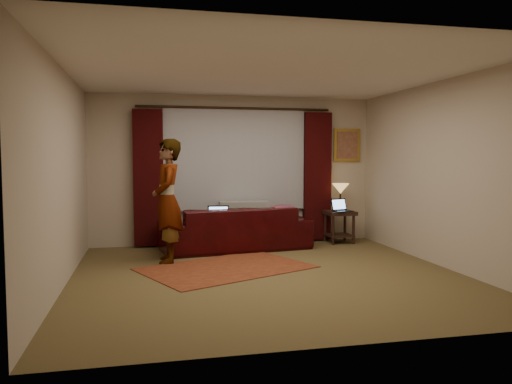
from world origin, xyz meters
TOP-DOWN VIEW (x-y plane):
  - floor at (0.00, 0.00)m, footprint 5.00×5.00m
  - ceiling at (0.00, 0.00)m, footprint 5.00×5.00m
  - wall_back at (0.00, 2.50)m, footprint 5.00×0.02m
  - wall_front at (0.00, -2.50)m, footprint 5.00×0.02m
  - wall_left at (-2.50, 0.00)m, footprint 0.02×5.00m
  - wall_right at (2.50, 0.00)m, footprint 0.02×5.00m
  - sheer_curtain at (0.00, 2.44)m, footprint 2.50×0.05m
  - drape_left at (-1.50, 2.39)m, footprint 0.50×0.14m
  - drape_right at (1.50, 2.39)m, footprint 0.50×0.14m
  - curtain_rod at (0.00, 2.39)m, footprint 0.04×0.04m
  - picture_frame at (2.10, 2.47)m, footprint 0.50×0.04m
  - sofa at (-0.10, 1.89)m, footprint 2.56×1.37m
  - throw_blanket at (0.10, 2.17)m, footprint 0.86×0.41m
  - clothing_pile at (0.71, 1.84)m, footprint 0.63×0.53m
  - laptop_sofa at (-0.41, 1.64)m, footprint 0.37×0.40m
  - area_rug at (-0.47, 0.51)m, footprint 2.60×2.24m
  - end_table at (1.82, 2.11)m, footprint 0.50×0.50m
  - tiffany_lamp at (1.87, 2.17)m, footprint 0.34×0.34m
  - laptop_table at (1.83, 1.96)m, footprint 0.40×0.42m
  - person at (-1.24, 1.10)m, footprint 0.53×0.53m

SIDE VIEW (x-z plane):
  - floor at x=0.00m, z-range -0.01..0.00m
  - area_rug at x=-0.47m, z-range 0.00..0.01m
  - end_table at x=1.82m, z-range 0.00..0.57m
  - sofa at x=-0.10m, z-range 0.00..0.99m
  - clothing_pile at x=0.71m, z-range 0.49..0.73m
  - laptop_sofa at x=-0.41m, z-range 0.49..0.74m
  - laptop_table at x=1.83m, z-range 0.57..0.80m
  - tiffany_lamp at x=1.87m, z-range 0.57..1.06m
  - person at x=-1.24m, z-range 0.00..1.80m
  - throw_blanket at x=0.10m, z-range 0.94..1.04m
  - drape_left at x=-1.50m, z-range 0.03..2.33m
  - drape_right at x=1.50m, z-range 0.03..2.33m
  - wall_back at x=0.00m, z-range 0.00..2.60m
  - wall_front at x=0.00m, z-range 0.00..2.60m
  - wall_left at x=-2.50m, z-range 0.00..2.60m
  - wall_right at x=2.50m, z-range 0.00..2.60m
  - sheer_curtain at x=0.00m, z-range 0.60..2.40m
  - picture_frame at x=2.10m, z-range 1.45..2.05m
  - curtain_rod at x=0.00m, z-range 0.68..4.08m
  - ceiling at x=0.00m, z-range 2.59..2.61m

